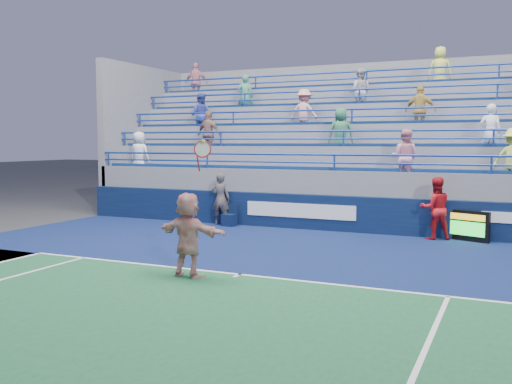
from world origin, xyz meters
The scene contains 8 objects.
ground centered at (0.00, 0.00, 0.00)m, with size 120.00×120.00×0.00m, color #333538.
sponsor_wall centered at (0.00, 6.50, 0.55)m, with size 18.00×0.32×1.10m.
bleacher_stand centered at (0.00, 10.27, 1.55)m, with size 18.00×5.60×6.13m.
serve_speed_board centered at (3.96, 6.25, 0.43)m, with size 1.20×0.58×0.86m.
judge_chair centered at (-3.32, 6.06, 0.23)m, with size 0.43×0.43×0.71m.
tennis_player centered at (-0.88, -0.56, 0.87)m, with size 1.66×0.71×2.79m.
line_judge centered at (-3.71, 6.17, 0.87)m, with size 0.63×0.42×1.74m, color #131B34.
ball_girl centered at (3.10, 6.19, 0.88)m, with size 0.86×0.67×1.77m, color red.
Camera 1 is at (5.08, -10.36, 2.74)m, focal length 40.00 mm.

